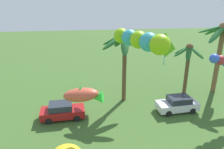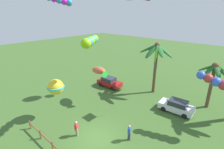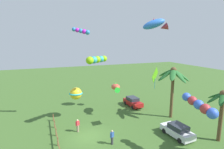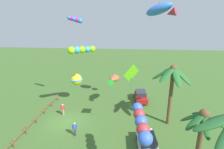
{
  "view_description": "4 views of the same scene",
  "coord_description": "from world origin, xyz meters",
  "px_view_note": "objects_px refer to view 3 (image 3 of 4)",
  "views": [
    {
      "loc": [
        -4.84,
        -8.26,
        10.72
      ],
      "look_at": [
        -3.07,
        5.68,
        5.47
      ],
      "focal_mm": 35.02,
      "sensor_mm": 36.0,
      "label": 1
    },
    {
      "loc": [
        9.81,
        -8.63,
        11.2
      ],
      "look_at": [
        -1.85,
        4.27,
        4.75
      ],
      "focal_mm": 27.34,
      "sensor_mm": 36.0,
      "label": 2
    },
    {
      "loc": [
        18.86,
        -4.67,
        10.81
      ],
      "look_at": [
        -2.73,
        3.91,
        6.55
      ],
      "focal_mm": 29.06,
      "sensor_mm": 36.0,
      "label": 3
    },
    {
      "loc": [
        17.91,
        7.43,
        11.86
      ],
      "look_at": [
        -2.15,
        5.43,
        5.65
      ],
      "focal_mm": 27.61,
      "sensor_mm": 36.0,
      "label": 4
    }
  ],
  "objects_px": {
    "palm_tree_1": "(222,103)",
    "kite_tube_6": "(82,31)",
    "kite_ball_3": "(76,93)",
    "kite_diamond_5": "(155,75)",
    "spectator_1": "(112,137)",
    "parked_car_1": "(177,130)",
    "kite_fish_1": "(116,87)",
    "parked_car_0": "(133,102)",
    "kite_tube_2": "(200,106)",
    "palm_tree_0": "(173,78)",
    "kite_tube_0": "(96,60)",
    "kite_fish_4": "(155,24)",
    "spectator_0": "(78,125)"
  },
  "relations": [
    {
      "from": "parked_car_0",
      "to": "kite_ball_3",
      "type": "relative_size",
      "value": 2.08
    },
    {
      "from": "parked_car_1",
      "to": "kite_tube_6",
      "type": "relative_size",
      "value": 1.83
    },
    {
      "from": "palm_tree_1",
      "to": "kite_fish_1",
      "type": "distance_m",
      "value": 13.54
    },
    {
      "from": "kite_ball_3",
      "to": "kite_diamond_5",
      "type": "relative_size",
      "value": 0.75
    },
    {
      "from": "parked_car_0",
      "to": "kite_tube_2",
      "type": "distance_m",
      "value": 15.2
    },
    {
      "from": "kite_tube_6",
      "to": "kite_fish_4",
      "type": "bearing_deg",
      "value": 85.07
    },
    {
      "from": "palm_tree_1",
      "to": "kite_tube_6",
      "type": "relative_size",
      "value": 2.63
    },
    {
      "from": "kite_diamond_5",
      "to": "kite_tube_6",
      "type": "height_order",
      "value": "kite_tube_6"
    },
    {
      "from": "parked_car_0",
      "to": "parked_car_1",
      "type": "xyz_separation_m",
      "value": [
        10.86,
        -0.05,
        0.0
      ]
    },
    {
      "from": "kite_fish_1",
      "to": "kite_tube_6",
      "type": "distance_m",
      "value": 9.4
    },
    {
      "from": "kite_fish_1",
      "to": "kite_fish_4",
      "type": "bearing_deg",
      "value": 75.51
    },
    {
      "from": "spectator_1",
      "to": "kite_tube_6",
      "type": "relative_size",
      "value": 0.73
    },
    {
      "from": "kite_fish_1",
      "to": "spectator_1",
      "type": "bearing_deg",
      "value": -25.35
    },
    {
      "from": "palm_tree_0",
      "to": "kite_diamond_5",
      "type": "bearing_deg",
      "value": -63.59
    },
    {
      "from": "palm_tree_1",
      "to": "kite_tube_2",
      "type": "xyz_separation_m",
      "value": [
        1.3,
        -4.61,
        0.8
      ]
    },
    {
      "from": "kite_tube_2",
      "to": "kite_diamond_5",
      "type": "height_order",
      "value": "kite_diamond_5"
    },
    {
      "from": "palm_tree_0",
      "to": "parked_car_0",
      "type": "xyz_separation_m",
      "value": [
        -6.16,
        -2.94,
        -5.07
      ]
    },
    {
      "from": "kite_tube_2",
      "to": "kite_fish_4",
      "type": "relative_size",
      "value": 0.88
    },
    {
      "from": "kite_ball_3",
      "to": "kite_diamond_5",
      "type": "distance_m",
      "value": 11.31
    },
    {
      "from": "palm_tree_1",
      "to": "parked_car_1",
      "type": "bearing_deg",
      "value": -122.99
    },
    {
      "from": "kite_tube_6",
      "to": "parked_car_1",
      "type": "bearing_deg",
      "value": 47.01
    },
    {
      "from": "palm_tree_0",
      "to": "spectator_1",
      "type": "height_order",
      "value": "palm_tree_0"
    },
    {
      "from": "kite_tube_0",
      "to": "kite_tube_2",
      "type": "bearing_deg",
      "value": 35.27
    },
    {
      "from": "kite_tube_0",
      "to": "parked_car_0",
      "type": "bearing_deg",
      "value": 122.25
    },
    {
      "from": "kite_diamond_5",
      "to": "spectator_0",
      "type": "bearing_deg",
      "value": -108.79
    },
    {
      "from": "palm_tree_0",
      "to": "kite_diamond_5",
      "type": "height_order",
      "value": "kite_diamond_5"
    },
    {
      "from": "palm_tree_0",
      "to": "spectator_1",
      "type": "xyz_separation_m",
      "value": [
        3.4,
        -10.53,
        -5.0
      ]
    },
    {
      "from": "palm_tree_0",
      "to": "parked_car_1",
      "type": "distance_m",
      "value": 7.53
    },
    {
      "from": "kite_fish_1",
      "to": "kite_diamond_5",
      "type": "height_order",
      "value": "kite_diamond_5"
    },
    {
      "from": "parked_car_1",
      "to": "kite_tube_2",
      "type": "xyz_separation_m",
      "value": [
        3.66,
        -0.97,
        4.37
      ]
    },
    {
      "from": "spectator_0",
      "to": "kite_ball_3",
      "type": "xyz_separation_m",
      "value": [
        -4.25,
        0.67,
        2.78
      ]
    },
    {
      "from": "palm_tree_1",
      "to": "kite_ball_3",
      "type": "bearing_deg",
      "value": -131.8
    },
    {
      "from": "spectator_0",
      "to": "kite_tube_6",
      "type": "relative_size",
      "value": 0.73
    },
    {
      "from": "parked_car_0",
      "to": "kite_fish_1",
      "type": "relative_size",
      "value": 1.32
    },
    {
      "from": "parked_car_1",
      "to": "kite_tube_0",
      "type": "distance_m",
      "value": 12.55
    },
    {
      "from": "kite_fish_1",
      "to": "kite_diamond_5",
      "type": "distance_m",
      "value": 7.39
    },
    {
      "from": "kite_tube_6",
      "to": "spectator_1",
      "type": "bearing_deg",
      "value": 11.26
    },
    {
      "from": "spectator_1",
      "to": "parked_car_1",
      "type": "bearing_deg",
      "value": 80.18
    },
    {
      "from": "kite_fish_1",
      "to": "kite_ball_3",
      "type": "xyz_separation_m",
      "value": [
        -0.75,
        -5.77,
        -0.55
      ]
    },
    {
      "from": "parked_car_0",
      "to": "parked_car_1",
      "type": "bearing_deg",
      "value": -0.28
    },
    {
      "from": "parked_car_0",
      "to": "kite_tube_6",
      "type": "relative_size",
      "value": 1.82
    },
    {
      "from": "palm_tree_1",
      "to": "kite_tube_0",
      "type": "xyz_separation_m",
      "value": [
        -8.29,
        -11.39,
        4.32
      ]
    },
    {
      "from": "spectator_0",
      "to": "spectator_1",
      "type": "bearing_deg",
      "value": 35.36
    },
    {
      "from": "kite_fish_4",
      "to": "kite_ball_3",
      "type": "bearing_deg",
      "value": -100.89
    },
    {
      "from": "spectator_0",
      "to": "kite_diamond_5",
      "type": "distance_m",
      "value": 11.05
    },
    {
      "from": "palm_tree_0",
      "to": "kite_ball_3",
      "type": "distance_m",
      "value": 13.82
    },
    {
      "from": "kite_tube_6",
      "to": "palm_tree_1",
      "type": "bearing_deg",
      "value": 49.62
    },
    {
      "from": "kite_diamond_5",
      "to": "kite_tube_0",
      "type": "bearing_deg",
      "value": -120.32
    },
    {
      "from": "kite_tube_6",
      "to": "kite_tube_0",
      "type": "bearing_deg",
      "value": 26.14
    },
    {
      "from": "parked_car_1",
      "to": "kite_tube_6",
      "type": "distance_m",
      "value": 16.68
    }
  ]
}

